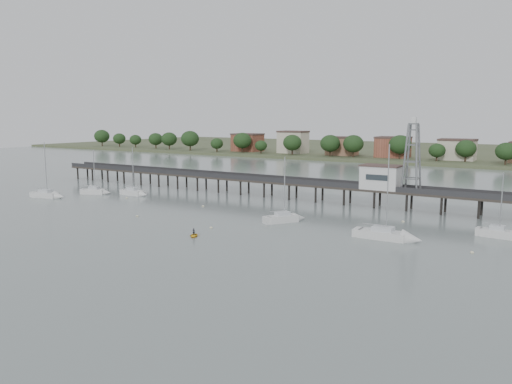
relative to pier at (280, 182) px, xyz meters
The scene contains 15 objects.
ground_plane 60.12m from the pier, 90.00° to the right, with size 500.00×500.00×0.00m, color slate.
pier is the anchor object (origin of this frame).
pier_building 25.16m from the pier, ahead, with size 8.40×5.40×5.30m.
lattice_tower 32.34m from the pier, ahead, with size 3.20×3.20×15.50m.
sailboat_a 56.16m from the pier, 147.27° to the right, with size 9.00×4.22×14.28m.
sailboat_e 53.93m from the pier, 18.37° to the right, with size 6.82×2.55×11.17m.
sailboat_b 36.32m from the pier, 152.73° to the right, with size 7.72×2.35×12.76m.
sailboat_c 28.74m from the pier, 57.59° to the right, with size 6.12×7.77×12.90m.
sailboat_d 45.92m from the pier, 37.21° to the right, with size 10.05×3.21×16.29m.
sailboat_f 46.84m from the pier, 154.37° to the right, with size 7.32×4.87×11.86m.
white_tender 36.03m from the pier, 155.73° to the right, with size 4.18×2.46×1.52m.
yellow_dinghy 43.67m from the pier, 79.62° to the right, with size 1.77×0.51×2.47m, color yellow.
dinghy_occupant 43.67m from the pier, 79.62° to the right, with size 0.42×1.15×0.28m, color black.
mooring_buoys 26.80m from the pier, 76.54° to the right, with size 79.98×24.02×0.39m.
far_shore 179.60m from the pier, 89.89° to the left, with size 500.00×170.00×10.40m.
Camera 1 is at (59.25, -45.14, 19.43)m, focal length 35.00 mm.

